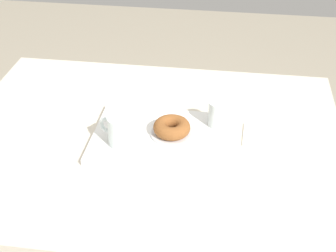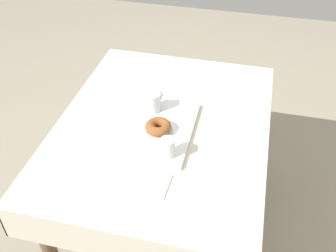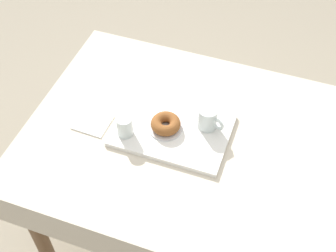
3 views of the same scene
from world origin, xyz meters
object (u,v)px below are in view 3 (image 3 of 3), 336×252
Objects in this scene: serving_tray at (173,130)px; sugar_donut_left at (166,123)px; dining_table at (184,154)px; tea_mug_left at (208,119)px; paper_napkin at (93,122)px; water_glass_near at (125,127)px; donut_plate_left at (166,128)px.

serving_tray is 0.05m from sugar_donut_left.
tea_mug_left is (0.07, 0.06, 0.17)m from dining_table.
sugar_donut_left is at bearing 10.99° from paper_napkin.
water_glass_near is 0.65× the size of donut_plate_left.
serving_tray is 3.95× the size of tea_mug_left.
sugar_donut_left reaches higher than serving_tray.
tea_mug_left is at bearing 15.23° from paper_napkin.
donut_plate_left is 0.02m from sugar_donut_left.
paper_napkin is at bearing -169.01° from donut_plate_left.
dining_table is at bearing 19.25° from water_glass_near.
sugar_donut_left is (-0.02, -0.01, 0.04)m from serving_tray.
donut_plate_left reaches higher than paper_napkin.
sugar_donut_left is 0.29m from paper_napkin.
serving_tray is 3.34× the size of donut_plate_left.
serving_tray is at bearing 170.15° from dining_table.
donut_plate_left reaches higher than serving_tray.
tea_mug_left reaches higher than water_glass_near.
paper_napkin is at bearing -171.55° from dining_table.
dining_table is at bearing -1.17° from donut_plate_left.
tea_mug_left reaches higher than dining_table.
paper_napkin is (-0.31, -0.06, -0.01)m from serving_tray.
sugar_donut_left is at bearing 0.00° from donut_plate_left.
tea_mug_left is 0.96× the size of sugar_donut_left.
donut_plate_left reaches higher than dining_table.
serving_tray is 0.31m from paper_napkin.
water_glass_near is 0.74× the size of sugar_donut_left.
donut_plate_left is (-0.14, -0.06, -0.04)m from tea_mug_left.
donut_plate_left is at bearing 0.00° from sugar_donut_left.
tea_mug_left reaches higher than sugar_donut_left.
water_glass_near is at bearing -150.77° from sugar_donut_left.
water_glass_near is 0.64× the size of paper_napkin.
water_glass_near is 0.16m from paper_napkin.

